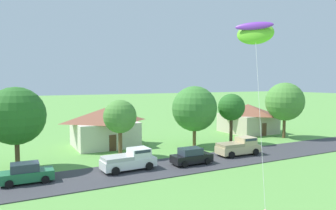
{
  "coord_description": "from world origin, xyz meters",
  "views": [
    {
      "loc": [
        -11.37,
        -1.48,
        8.57
      ],
      "look_at": [
        0.26,
        20.79,
        6.68
      ],
      "focal_mm": 33.95,
      "sensor_mm": 36.0,
      "label": 1
    }
  ],
  "objects": [
    {
      "name": "tree_far_right",
      "position": [
        -10.31,
        32.05,
        5.25
      ],
      "size": [
        5.57,
        5.57,
        8.05
      ],
      "color": "brown",
      "rests_on": "ground"
    },
    {
      "name": "tree_right_of_center",
      "position": [
        0.19,
        32.26,
        4.61
      ],
      "size": [
        3.74,
        3.74,
        6.51
      ],
      "color": "brown",
      "rests_on": "ground"
    },
    {
      "name": "house_leftmost",
      "position": [
        0.42,
        39.14,
        2.62
      ],
      "size": [
        8.38,
        7.26,
        5.06
      ],
      "color": "beige",
      "rests_on": "ground"
    },
    {
      "name": "road_strip",
      "position": [
        0.0,
        26.06,
        0.04
      ],
      "size": [
        160.0,
        6.38,
        0.08
      ],
      "primitive_type": "cube",
      "color": "#38383D",
      "rests_on": "ground"
    },
    {
      "name": "parked_car_green_mid_east",
      "position": [
        -9.83,
        27.11,
        0.87
      ],
      "size": [
        4.25,
        2.17,
        1.68
      ],
      "color": "#237042",
      "rests_on": "road_strip"
    },
    {
      "name": "parked_car_black_west_end",
      "position": [
        5.59,
        25.84,
        0.87
      ],
      "size": [
        4.21,
        2.1,
        1.68
      ],
      "color": "black",
      "rests_on": "road_strip"
    },
    {
      "name": "pickup_truck_sand_east_side",
      "position": [
        12.68,
        26.79,
        1.06
      ],
      "size": [
        5.27,
        2.46,
        1.99
      ],
      "color": "#C6B284",
      "rests_on": "road_strip"
    },
    {
      "name": "tree_left_of_center",
      "position": [
        16.16,
        32.62,
        5.02
      ],
      "size": [
        3.65,
        3.65,
        6.89
      ],
      "color": "#4C3823",
      "rests_on": "ground"
    },
    {
      "name": "tree_near_left",
      "position": [
        10.75,
        33.41,
        4.99
      ],
      "size": [
        5.9,
        5.9,
        7.95
      ],
      "color": "brown",
      "rests_on": "ground"
    },
    {
      "name": "tree_center",
      "position": [
        26.22,
        32.56,
        5.5
      ],
      "size": [
        5.73,
        5.73,
        8.38
      ],
      "color": "brown",
      "rests_on": "ground"
    },
    {
      "name": "kite_flyer_with_kite",
      "position": [
        3.94,
        15.07,
        11.5
      ],
      "size": [
        4.55,
        5.97,
        12.64
      ],
      "color": "navy",
      "rests_on": "ground"
    },
    {
      "name": "house_right_center",
      "position": [
        24.87,
        39.11,
        2.46
      ],
      "size": [
        7.65,
        8.29,
        4.76
      ],
      "color": "beige",
      "rests_on": "ground"
    },
    {
      "name": "pickup_truck_white_west_side",
      "position": [
        -0.74,
        26.8,
        1.06
      ],
      "size": [
        5.28,
        2.5,
        1.99
      ],
      "color": "white",
      "rests_on": "road_strip"
    }
  ]
}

